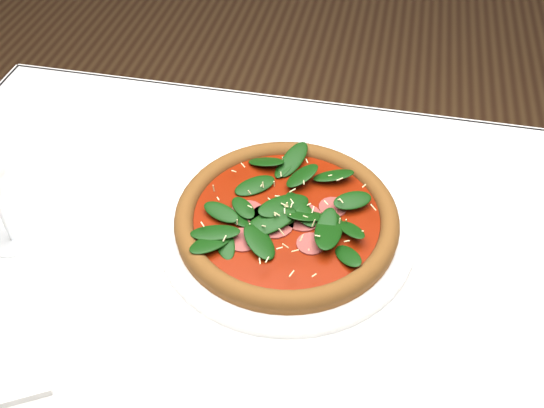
# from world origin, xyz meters

# --- Properties ---
(dining_table) EXTENTS (1.21, 0.81, 0.75)m
(dining_table) POSITION_xyz_m (0.00, 0.00, 0.65)
(dining_table) COLOR silver
(dining_table) RESTS_ON ground
(plate) EXTENTS (0.39, 0.39, 0.02)m
(plate) POSITION_xyz_m (0.03, 0.07, 0.76)
(plate) COLOR white
(plate) RESTS_ON dining_table
(pizza) EXTENTS (0.35, 0.35, 0.04)m
(pizza) POSITION_xyz_m (0.03, 0.07, 0.78)
(pizza) COLOR brown
(pizza) RESTS_ON plate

